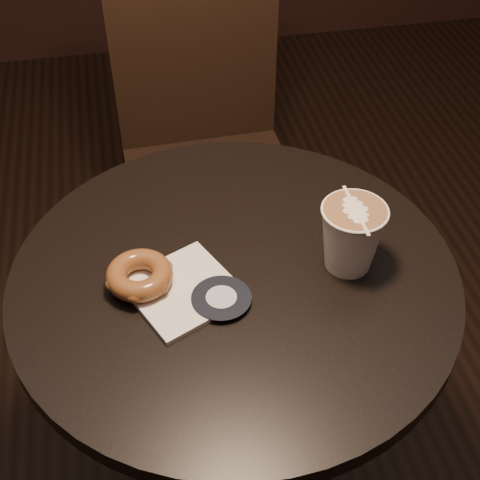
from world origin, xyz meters
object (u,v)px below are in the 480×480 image
(cafe_table, at_px, (235,350))
(chair, at_px, (204,124))
(latte_cup, at_px, (351,238))
(doughnut, at_px, (140,275))
(pastry_bag, at_px, (183,290))

(cafe_table, xyz_separation_m, chair, (0.05, 0.69, 0.02))
(chair, relative_size, latte_cup, 9.20)
(doughnut, bearing_deg, chair, 73.84)
(cafe_table, xyz_separation_m, pastry_bag, (-0.08, -0.03, 0.20))
(cafe_table, distance_m, latte_cup, 0.31)
(latte_cup, bearing_deg, pastry_bag, -178.10)
(pastry_bag, relative_size, doughnut, 1.45)
(cafe_table, bearing_deg, chair, 85.45)
(latte_cup, bearing_deg, doughnut, 177.24)
(cafe_table, relative_size, chair, 0.73)
(cafe_table, distance_m, doughnut, 0.27)
(pastry_bag, bearing_deg, cafe_table, -5.76)
(chair, relative_size, doughnut, 10.14)
(doughnut, distance_m, latte_cup, 0.32)
(chair, height_order, doughnut, chair)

